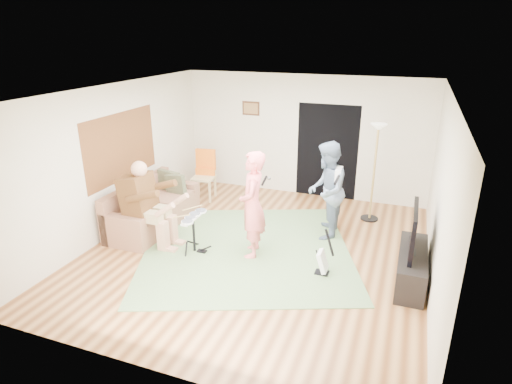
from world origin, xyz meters
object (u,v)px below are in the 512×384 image
sofa (150,212)px  drum_kit (194,235)px  television (413,230)px  guitarist (326,191)px  guitar_spare (323,261)px  singer (252,205)px  dining_chair (205,182)px  torchiere_lamp (376,155)px  tv_cabinet (412,267)px

sofa → drum_kit: 1.45m
television → drum_kit: bearing=-175.2°
drum_kit → television: (3.45, 0.29, 0.55)m
guitarist → guitar_spare: guitarist is taller
guitarist → drum_kit: bearing=-60.6°
guitar_spare → television: 1.41m
singer → dining_chair: (-1.93, 2.05, -0.51)m
singer → dining_chair: singer is taller
sofa → guitar_spare: (3.51, -0.61, -0.06)m
dining_chair → torchiere_lamp: bearing=-6.8°
torchiere_lamp → television: bearing=-69.8°
torchiere_lamp → dining_chair: bearing=-178.3°
sofa → dining_chair: bearing=78.6°
drum_kit → singer: (0.97, 0.26, 0.60)m
singer → television: size_ratio=1.81×
guitarist → dining_chair: size_ratio=1.61×
sofa → guitar_spare: bearing=-9.9°
torchiere_lamp → tv_cabinet: torchiere_lamp is taller
drum_kit → dining_chair: (-0.96, 2.31, 0.09)m
guitar_spare → guitarist: bearing=101.1°
sofa → torchiere_lamp: (3.96, 1.77, 1.04)m
singer → torchiere_lamp: torchiere_lamp is taller
guitar_spare → tv_cabinet: bearing=11.0°
drum_kit → tv_cabinet: (3.50, 0.29, -0.05)m
guitar_spare → television: size_ratio=0.79×
singer → guitar_spare: size_ratio=2.31×
tv_cabinet → television: bearing=-180.0°
television → sofa: bearing=175.6°
singer → television: singer is taller
guitarist → singer: bearing=-47.1°
torchiere_lamp → dining_chair: torchiere_lamp is taller
guitarist → television: 1.85m
torchiere_lamp → dining_chair: size_ratio=1.76×
sofa → torchiere_lamp: bearing=24.1°
singer → guitar_spare: (1.25, -0.22, -0.68)m
singer → torchiere_lamp: 2.78m
sofa → dining_chair: dining_chair is taller
drum_kit → guitarist: bearing=35.3°
singer → guitar_spare: 1.44m
guitar_spare → television: (1.23, 0.25, 0.63)m
sofa → singer: 2.38m
singer → dining_chair: size_ratio=1.64×
dining_chair → sofa: bearing=-110.0°
torchiere_lamp → television: size_ratio=1.95×
drum_kit → guitarist: 2.46m
sofa → television: bearing=-4.4°
guitar_spare → tv_cabinet: size_ratio=0.56×
guitarist → tv_cabinet: 2.00m
guitarist → television: (1.50, -1.09, -0.04)m
television → dining_chair: bearing=155.4°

